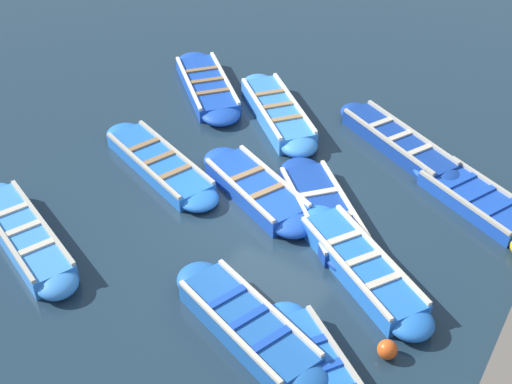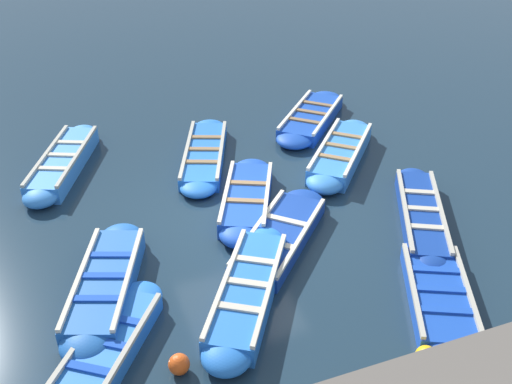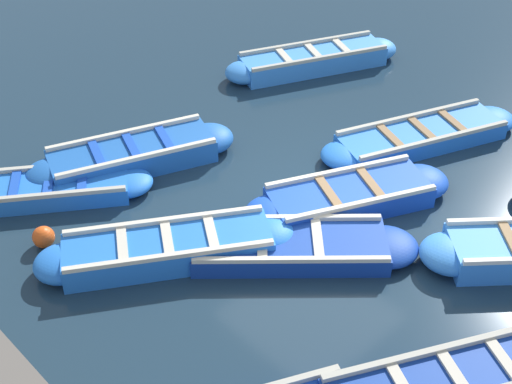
{
  "view_description": "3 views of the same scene",
  "coord_description": "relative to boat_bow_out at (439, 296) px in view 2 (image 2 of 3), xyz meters",
  "views": [
    {
      "loc": [
        -5.58,
        9.66,
        9.19
      ],
      "look_at": [
        0.22,
        -0.11,
        0.32
      ],
      "focal_mm": 50.0,
      "sensor_mm": 36.0,
      "label": 1
    },
    {
      "loc": [
        -9.83,
        3.3,
        7.08
      ],
      "look_at": [
        0.14,
        -0.47,
        0.45
      ],
      "focal_mm": 42.0,
      "sensor_mm": 36.0,
      "label": 2
    },
    {
      "loc": [
        -6.84,
        -5.66,
        7.03
      ],
      "look_at": [
        -0.9,
        0.47,
        0.5
      ],
      "focal_mm": 50.0,
      "sensor_mm": 36.0,
      "label": 3
    }
  ],
  "objects": [
    {
      "name": "ground_plane",
      "position": [
        3.69,
        2.38,
        -0.15
      ],
      "size": [
        120.0,
        120.0,
        0.0
      ],
      "primitive_type": "plane",
      "color": "#1C303F"
    },
    {
      "name": "boat_bow_out",
      "position": [
        0.0,
        0.0,
        0.0
      ],
      "size": [
        3.46,
        2.3,
        0.36
      ],
      "color": "#1947B7",
      "rests_on": "ground"
    },
    {
      "name": "boat_outer_right",
      "position": [
        0.79,
        5.53,
        -0.0
      ],
      "size": [
        3.13,
        2.53,
        0.35
      ],
      "color": "blue",
      "rests_on": "ground"
    },
    {
      "name": "boat_drifting",
      "position": [
        4.03,
        2.04,
        0.03
      ],
      "size": [
        3.48,
        2.25,
        0.42
      ],
      "color": "#1947B7",
      "rests_on": "ground"
    },
    {
      "name": "boat_far_corner",
      "position": [
        7.07,
        5.56,
        0.05
      ],
      "size": [
        3.81,
        2.23,
        0.45
      ],
      "color": "#3884E0",
      "rests_on": "ground"
    },
    {
      "name": "boat_mid_row",
      "position": [
        6.33,
        2.3,
        0.0
      ],
      "size": [
        3.92,
        2.21,
        0.37
      ],
      "color": "blue",
      "rests_on": "ground"
    },
    {
      "name": "boat_alongside",
      "position": [
        1.23,
        3.05,
        0.04
      ],
      "size": [
        3.61,
        2.69,
        0.44
      ],
      "color": "blue",
      "rests_on": "ground"
    },
    {
      "name": "boat_centre",
      "position": [
        2.25,
        5.3,
        0.05
      ],
      "size": [
        3.68,
        2.07,
        0.46
      ],
      "color": "#1E59AD",
      "rests_on": "ground"
    },
    {
      "name": "boat_outer_left",
      "position": [
        5.12,
        -0.78,
        0.05
      ],
      "size": [
        3.39,
        3.13,
        0.47
      ],
      "color": "#3884E0",
      "rests_on": "ground"
    },
    {
      "name": "boat_inner_gap",
      "position": [
        7.32,
        -1.03,
        0.02
      ],
      "size": [
        3.42,
        3.25,
        0.39
      ],
      "color": "#1947B7",
      "rests_on": "ground"
    },
    {
      "name": "boat_tucked",
      "position": [
        2.17,
        -1.1,
        0.02
      ],
      "size": [
        3.74,
        2.41,
        0.41
      ],
      "color": "navy",
      "rests_on": "ground"
    },
    {
      "name": "boat_stern_in",
      "position": [
        2.54,
        1.9,
        -0.0
      ],
      "size": [
        3.34,
        3.24,
        0.35
      ],
      "color": "navy",
      "rests_on": "ground"
    },
    {
      "name": "buoy_yellow_far",
      "position": [
        0.1,
        4.55,
        0.01
      ],
      "size": [
        0.33,
        0.33,
        0.33
      ],
      "primitive_type": "sphere",
      "color": "#E05119",
      "rests_on": "ground"
    },
    {
      "name": "buoy_white_drifting",
      "position": [
        -1.1,
        1.01,
        0.02
      ],
      "size": [
        0.35,
        0.35,
        0.35
      ],
      "primitive_type": "sphere",
      "color": "#EAB214",
      "rests_on": "ground"
    }
  ]
}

